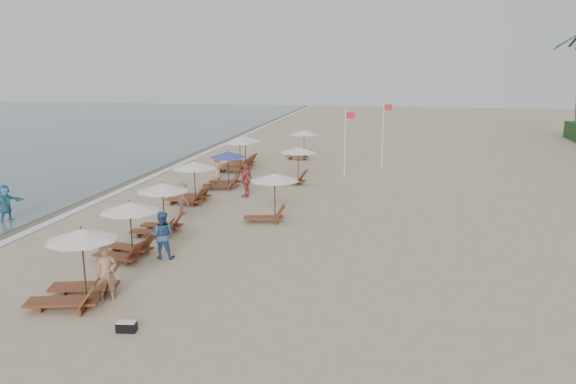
% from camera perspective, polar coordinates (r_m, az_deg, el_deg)
% --- Properties ---
extents(ground, '(160.00, 160.00, 0.00)m').
position_cam_1_polar(ground, '(19.92, -1.35, -7.43)').
color(ground, tan).
rests_on(ground, ground).
extents(wet_sand_band, '(3.20, 140.00, 0.01)m').
position_cam_1_polar(wet_sand_band, '(33.46, -18.79, 0.28)').
color(wet_sand_band, '#6B5E4C').
rests_on(wet_sand_band, ground).
extents(foam_line, '(0.50, 140.00, 0.02)m').
position_cam_1_polar(foam_line, '(32.83, -16.83, 0.20)').
color(foam_line, white).
rests_on(foam_line, ground).
extents(lounger_station_0, '(2.62, 2.45, 2.32)m').
position_cam_1_polar(lounger_station_0, '(17.61, -21.10, -7.52)').
color(lounger_station_0, brown).
rests_on(lounger_station_0, ground).
extents(lounger_station_1, '(2.44, 2.17, 2.14)m').
position_cam_1_polar(lounger_station_1, '(20.98, -16.40, -3.66)').
color(lounger_station_1, brown).
rests_on(lounger_station_1, ground).
extents(lounger_station_2, '(2.41, 2.18, 2.21)m').
position_cam_1_polar(lounger_station_2, '(23.62, -13.17, -1.52)').
color(lounger_station_2, brown).
rests_on(lounger_station_2, ground).
extents(lounger_station_3, '(2.64, 2.35, 2.15)m').
position_cam_1_polar(lounger_station_3, '(28.83, -10.04, 1.07)').
color(lounger_station_3, brown).
rests_on(lounger_station_3, ground).
extents(lounger_station_4, '(2.52, 2.22, 2.14)m').
position_cam_1_polar(lounger_station_4, '(32.11, -6.58, 2.28)').
color(lounger_station_4, brown).
rests_on(lounger_station_4, ground).
extents(lounger_station_5, '(2.65, 2.43, 2.25)m').
position_cam_1_polar(lounger_station_5, '(37.13, -5.43, 3.63)').
color(lounger_station_5, brown).
rests_on(lounger_station_5, ground).
extents(lounger_station_6, '(2.53, 2.25, 2.13)m').
position_cam_1_polar(lounger_station_6, '(38.92, -4.72, 4.30)').
color(lounger_station_6, brown).
rests_on(lounger_station_6, ground).
extents(inland_station_0, '(2.58, 2.24, 2.22)m').
position_cam_1_polar(inland_station_0, '(24.79, -1.80, 0.19)').
color(inland_station_0, brown).
rests_on(inland_station_0, ground).
extents(inland_station_1, '(2.70, 2.24, 2.22)m').
position_cam_1_polar(inland_station_1, '(32.89, 0.65, 3.21)').
color(inland_station_1, brown).
rests_on(inland_station_1, ground).
extents(inland_station_2, '(2.54, 2.24, 2.22)m').
position_cam_1_polar(inland_station_2, '(41.67, 1.43, 5.42)').
color(inland_station_2, brown).
rests_on(inland_station_2, ground).
extents(beachgoer_near, '(0.75, 0.71, 1.73)m').
position_cam_1_polar(beachgoer_near, '(17.52, -18.30, -8.01)').
color(beachgoer_near, tan).
rests_on(beachgoer_near, ground).
extents(beachgoer_mid_a, '(0.95, 0.79, 1.77)m').
position_cam_1_polar(beachgoer_mid_a, '(20.71, -12.88, -4.37)').
color(beachgoer_mid_a, '#2E558A').
rests_on(beachgoer_mid_a, ground).
extents(beachgoer_mid_b, '(1.12, 1.07, 1.53)m').
position_cam_1_polar(beachgoer_mid_b, '(26.75, -10.87, -0.63)').
color(beachgoer_mid_b, '#915A49').
rests_on(beachgoer_mid_b, ground).
extents(beachgoer_far_a, '(0.69, 1.16, 1.85)m').
position_cam_1_polar(beachgoer_far_a, '(29.67, -4.35, 1.22)').
color(beachgoer_far_a, '#B54948').
rests_on(beachgoer_far_a, ground).
extents(beachgoer_far_b, '(0.84, 0.90, 1.54)m').
position_cam_1_polar(beachgoer_far_b, '(34.63, -7.33, 2.57)').
color(beachgoer_far_b, tan).
rests_on(beachgoer_far_b, ground).
extents(waterline_walker, '(1.15, 1.66, 1.73)m').
position_cam_1_polar(waterline_walker, '(27.96, -27.22, -1.06)').
color(waterline_walker, teal).
rests_on(waterline_walker, ground).
extents(duffel_bag, '(0.55, 0.33, 0.29)m').
position_cam_1_polar(duffel_bag, '(15.70, -16.37, -13.21)').
color(duffel_bag, black).
rests_on(duffel_bag, ground).
extents(flag_pole_near, '(0.59, 0.08, 4.29)m').
position_cam_1_polar(flag_pole_near, '(35.33, 5.98, 5.47)').
color(flag_pole_near, silver).
rests_on(flag_pole_near, ground).
extents(flag_pole_far, '(0.59, 0.08, 4.63)m').
position_cam_1_polar(flag_pole_far, '(37.96, 9.85, 6.13)').
color(flag_pole_far, silver).
rests_on(flag_pole_far, ground).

